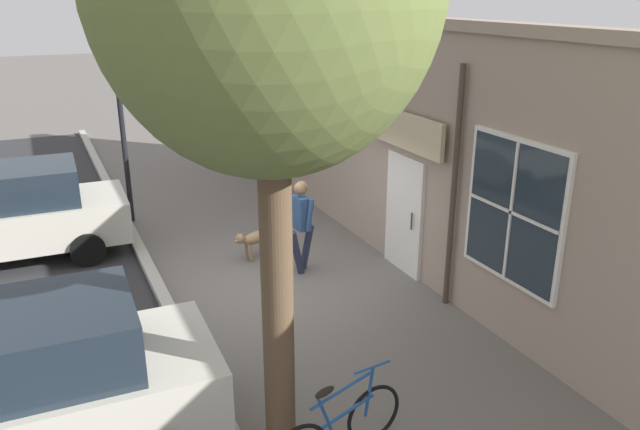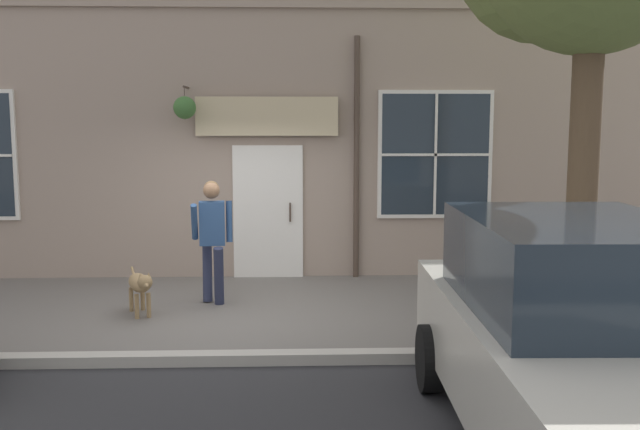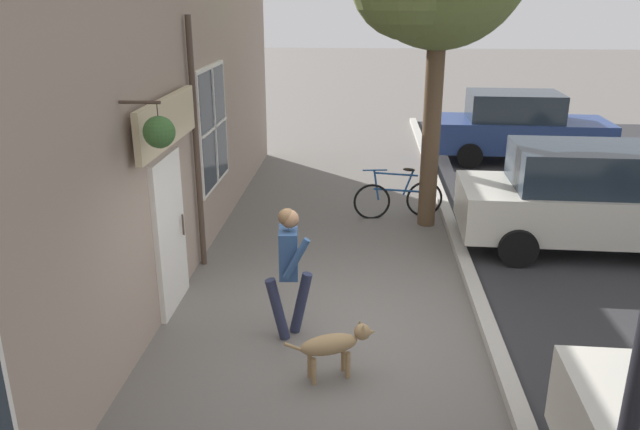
% 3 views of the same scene
% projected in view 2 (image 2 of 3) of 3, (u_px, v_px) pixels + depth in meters
% --- Properties ---
extents(ground_plane, '(90.00, 90.00, 0.00)m').
position_uv_depth(ground_plane, '(231.00, 313.00, 9.25)').
color(ground_plane, '#66605B').
extents(storefront_facade, '(0.95, 18.00, 4.36)m').
position_uv_depth(storefront_facade, '(241.00, 139.00, 11.29)').
color(storefront_facade, gray).
rests_on(storefront_facade, ground_plane).
extents(pedestrian_walking, '(0.58, 0.55, 1.68)m').
position_uv_depth(pedestrian_walking, '(212.00, 230.00, 9.61)').
color(pedestrian_walking, '#282D47').
rests_on(pedestrian_walking, ground_plane).
extents(dog_on_leash, '(1.01, 0.49, 0.62)m').
position_uv_depth(dog_on_leash, '(140.00, 284.00, 9.06)').
color(dog_on_leash, '#997A51').
rests_on(dog_on_leash, ground_plane).
extents(leaning_bicycle, '(1.71, 0.38, 1.00)m').
position_uv_depth(leaning_bicycle, '(589.00, 301.00, 8.32)').
color(leaning_bicycle, black).
rests_on(leaning_bicycle, ground_plane).
extents(parked_car_mid_block, '(4.35, 2.03, 1.75)m').
position_uv_depth(parked_car_mid_block, '(580.00, 340.00, 5.18)').
color(parked_car_mid_block, beige).
rests_on(parked_car_mid_block, ground_plane).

